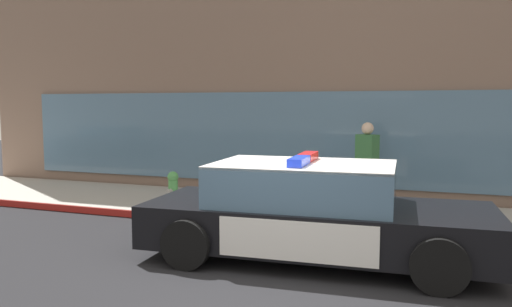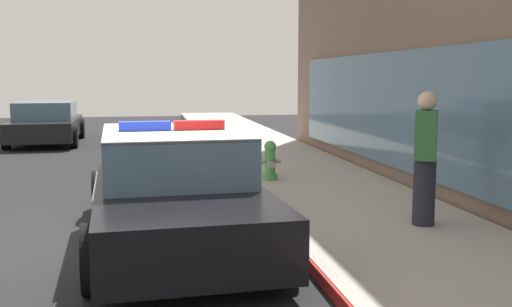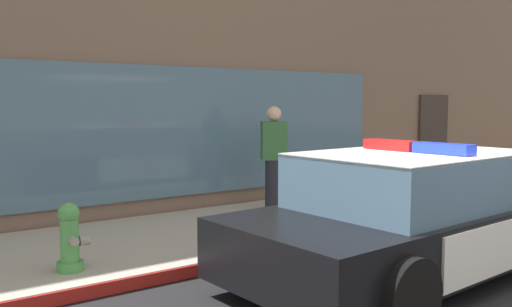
# 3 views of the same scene
# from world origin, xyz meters

# --- Properties ---
(ground) EXTENTS (48.00, 48.00, 0.00)m
(ground) POSITION_xyz_m (0.00, 0.00, 0.00)
(ground) COLOR black
(sidewalk) EXTENTS (48.00, 2.75, 0.15)m
(sidewalk) POSITION_xyz_m (0.00, 3.49, 0.07)
(sidewalk) COLOR #A39E93
(sidewalk) RESTS_ON ground
(curb_red_paint) EXTENTS (28.80, 0.04, 0.14)m
(curb_red_paint) POSITION_xyz_m (0.00, 2.10, 0.08)
(curb_red_paint) COLOR maroon
(curb_red_paint) RESTS_ON ground
(storefront_building) EXTENTS (19.92, 10.85, 8.57)m
(storefront_building) POSITION_xyz_m (0.03, 10.29, 4.28)
(storefront_building) COLOR #7A6051
(storefront_building) RESTS_ON ground
(police_cruiser) EXTENTS (4.94, 2.30, 1.49)m
(police_cruiser) POSITION_xyz_m (0.28, 0.76, 0.68)
(police_cruiser) COLOR black
(police_cruiser) RESTS_ON ground
(fire_hydrant) EXTENTS (0.34, 0.39, 0.73)m
(fire_hydrant) POSITION_xyz_m (-3.03, 2.65, 0.50)
(fire_hydrant) COLOR #4C994C
(fire_hydrant) RESTS_ON sidewalk
(pedestrian_on_sidewalk) EXTENTS (0.48, 0.42, 1.71)m
(pedestrian_on_sidewalk) POSITION_xyz_m (0.62, 3.91, 1.01)
(pedestrian_on_sidewalk) COLOR #23232D
(pedestrian_on_sidewalk) RESTS_ON sidewalk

